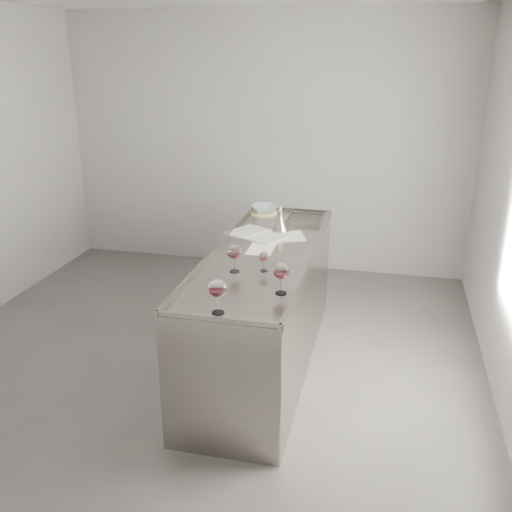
% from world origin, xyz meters
% --- Properties ---
extents(room_shell, '(4.54, 5.04, 2.84)m').
position_xyz_m(room_shell, '(0.00, 0.00, 1.40)').
color(room_shell, '#494745').
rests_on(room_shell, ground).
extents(counter, '(0.77, 2.42, 0.97)m').
position_xyz_m(counter, '(0.50, 0.30, 0.47)').
color(counter, gray).
rests_on(counter, ground).
extents(wine_glass_left, '(0.10, 0.10, 0.20)m').
position_xyz_m(wine_glass_left, '(0.39, -0.12, 1.08)').
color(wine_glass_left, white).
rests_on(wine_glass_left, counter).
extents(wine_glass_middle, '(0.11, 0.11, 0.21)m').
position_xyz_m(wine_glass_middle, '(0.47, -0.78, 1.09)').
color(wine_glass_middle, white).
rests_on(wine_glass_middle, counter).
extents(wine_glass_right, '(0.11, 0.11, 0.21)m').
position_xyz_m(wine_glass_right, '(0.78, -0.42, 1.09)').
color(wine_glass_right, white).
rests_on(wine_glass_right, counter).
extents(wine_glass_small, '(0.07, 0.07, 0.14)m').
position_xyz_m(wine_glass_small, '(0.58, -0.06, 1.04)').
color(wine_glass_small, white).
rests_on(wine_glass_small, counter).
extents(notebook, '(0.57, 0.51, 0.02)m').
position_xyz_m(notebook, '(0.36, 0.70, 0.95)').
color(notebook, silver).
rests_on(notebook, counter).
extents(loose_paper_top, '(0.20, 0.28, 0.00)m').
position_xyz_m(loose_paper_top, '(0.47, 0.36, 0.94)').
color(loose_paper_top, silver).
rests_on(loose_paper_top, counter).
extents(loose_paper_under, '(0.28, 0.33, 0.00)m').
position_xyz_m(loose_paper_under, '(0.64, 0.73, 0.94)').
color(loose_paper_under, silver).
rests_on(loose_paper_under, counter).
extents(trivet, '(0.28, 0.28, 0.02)m').
position_xyz_m(trivet, '(0.27, 1.36, 0.95)').
color(trivet, beige).
rests_on(trivet, counter).
extents(ceramic_bowl, '(0.29, 0.29, 0.06)m').
position_xyz_m(ceramic_bowl, '(0.27, 1.36, 0.99)').
color(ceramic_bowl, '#93A5AC').
rests_on(ceramic_bowl, trivet).
extents(wine_funnel, '(0.16, 0.16, 0.23)m').
position_xyz_m(wine_funnel, '(0.52, 0.84, 1.01)').
color(wine_funnel, '#A9A296').
rests_on(wine_funnel, counter).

